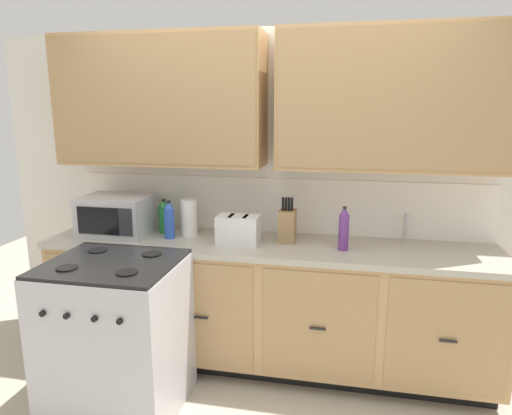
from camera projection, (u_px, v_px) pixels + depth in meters
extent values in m
plane|color=#B2A893|center=(258.00, 389.00, 2.97)|extent=(8.00, 8.00, 0.00)
cube|color=white|center=(275.00, 196.00, 3.31)|extent=(4.23, 0.05, 2.35)
cube|color=white|center=(274.00, 205.00, 3.30)|extent=(3.03, 0.01, 0.40)
cube|color=tan|center=(160.00, 101.00, 3.13)|extent=(1.46, 0.34, 0.89)
cube|color=#A58052|center=(149.00, 100.00, 2.97)|extent=(1.43, 0.01, 0.83)
cube|color=tan|center=(394.00, 100.00, 2.83)|extent=(1.46, 0.34, 0.89)
cube|color=#A58052|center=(396.00, 100.00, 2.66)|extent=(1.43, 0.01, 0.83)
cube|color=black|center=(267.00, 356.00, 3.27)|extent=(2.97, 0.48, 0.10)
cube|color=tan|center=(266.00, 301.00, 3.15)|extent=(3.03, 0.60, 0.77)
cube|color=#A88354|center=(95.00, 306.00, 3.08)|extent=(0.70, 0.01, 0.71)
cube|color=black|center=(94.00, 307.00, 3.07)|extent=(0.10, 0.01, 0.01)
cube|color=#A88354|center=(201.00, 316.00, 2.93)|extent=(0.70, 0.01, 0.71)
cube|color=black|center=(200.00, 318.00, 2.92)|extent=(0.10, 0.01, 0.01)
cube|color=#A88354|center=(318.00, 327.00, 2.79)|extent=(0.70, 0.01, 0.71)
cube|color=black|center=(318.00, 329.00, 2.77)|extent=(0.10, 0.01, 0.01)
cube|color=#A88354|center=(448.00, 339.00, 2.64)|extent=(0.70, 0.01, 0.71)
cube|color=black|center=(448.00, 341.00, 2.62)|extent=(0.10, 0.01, 0.01)
cube|color=#ADA899|center=(267.00, 246.00, 3.06)|extent=(3.06, 0.63, 0.04)
cube|color=#A8AAAF|center=(407.00, 252.00, 2.91)|extent=(0.56, 0.38, 0.02)
cube|color=#B7B7BC|center=(117.00, 337.00, 2.71)|extent=(0.76, 0.66, 0.92)
cube|color=black|center=(112.00, 263.00, 2.61)|extent=(0.74, 0.65, 0.02)
cylinder|color=black|center=(67.00, 268.00, 2.49)|extent=(0.12, 0.12, 0.01)
cylinder|color=black|center=(127.00, 273.00, 2.42)|extent=(0.12, 0.12, 0.01)
cylinder|color=black|center=(98.00, 251.00, 2.79)|extent=(0.12, 0.12, 0.01)
cylinder|color=black|center=(152.00, 254.00, 2.72)|extent=(0.12, 0.12, 0.01)
cylinder|color=black|center=(42.00, 314.00, 2.36)|extent=(0.03, 0.02, 0.03)
cylinder|color=black|center=(66.00, 316.00, 2.33)|extent=(0.03, 0.02, 0.03)
cylinder|color=black|center=(94.00, 319.00, 2.30)|extent=(0.03, 0.02, 0.03)
cylinder|color=black|center=(120.00, 321.00, 2.28)|extent=(0.03, 0.02, 0.03)
cube|color=#B7B7BC|center=(117.00, 215.00, 3.25)|extent=(0.48, 0.36, 0.28)
cube|color=black|center=(98.00, 221.00, 3.08)|extent=(0.31, 0.01, 0.19)
cube|color=#28282D|center=(125.00, 222.00, 3.04)|extent=(0.10, 0.01, 0.19)
cube|color=white|center=(238.00, 230.00, 3.03)|extent=(0.28, 0.18, 0.19)
cube|color=black|center=(231.00, 216.00, 3.02)|extent=(0.02, 0.13, 0.01)
cube|color=black|center=(246.00, 217.00, 3.00)|extent=(0.02, 0.13, 0.01)
cube|color=#9C794E|center=(287.00, 226.00, 3.07)|extent=(0.11, 0.14, 0.22)
cylinder|color=black|center=(283.00, 204.00, 3.03)|extent=(0.02, 0.02, 0.09)
cylinder|color=black|center=(286.00, 204.00, 3.03)|extent=(0.02, 0.02, 0.09)
cylinder|color=black|center=(289.00, 204.00, 3.02)|extent=(0.02, 0.02, 0.09)
cylinder|color=black|center=(292.00, 204.00, 3.02)|extent=(0.02, 0.02, 0.09)
cylinder|color=#B2B5BA|center=(405.00, 228.00, 3.06)|extent=(0.02, 0.02, 0.20)
cylinder|color=white|center=(189.00, 218.00, 3.22)|extent=(0.12, 0.12, 0.26)
cylinder|color=#663384|center=(344.00, 233.00, 2.89)|extent=(0.07, 0.07, 0.23)
cone|color=#663384|center=(345.00, 211.00, 2.86)|extent=(0.06, 0.06, 0.06)
cylinder|color=black|center=(345.00, 208.00, 2.85)|extent=(0.02, 0.02, 0.02)
cylinder|color=#237A38|center=(164.00, 219.00, 3.30)|extent=(0.08, 0.08, 0.20)
cone|color=#237A38|center=(164.00, 202.00, 3.27)|extent=(0.07, 0.07, 0.05)
cylinder|color=black|center=(163.00, 200.00, 3.26)|extent=(0.03, 0.03, 0.02)
cylinder|color=blue|center=(169.00, 223.00, 3.15)|extent=(0.07, 0.07, 0.22)
cone|color=blue|center=(169.00, 204.00, 3.12)|extent=(0.06, 0.06, 0.05)
cylinder|color=black|center=(168.00, 202.00, 3.12)|extent=(0.02, 0.02, 0.02)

